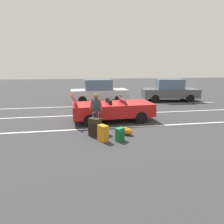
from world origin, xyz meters
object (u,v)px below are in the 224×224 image
Objects in this scene: duffel_bag at (126,131)px; parked_sedan_far at (99,91)px; convertible_car at (116,110)px; traveler_person at (96,110)px; parked_sedan_near at (170,90)px; suitcase_medium_bright at (103,133)px; suitcase_small_carryon at (120,134)px; suitcase_large_black at (95,127)px.

parked_sedan_far is (-0.29, 8.01, 0.73)m from duffel_bag.
traveler_person reaches higher than convertible_car.
parked_sedan_near is (5.55, 5.35, 0.30)m from convertible_car.
convertible_car is 3.02m from suitcase_medium_bright.
suitcase_medium_bright is at bearing -96.01° from parked_sedan_far.
convertible_car is 1.98m from traveler_person.
traveler_person is at bearing 64.46° from suitcase_medium_bright.
suitcase_small_carryon is at bearing -100.76° from convertible_car.
suitcase_medium_bright is 1.42m from traveler_person.
traveler_person is (-1.16, 0.70, 0.77)m from duffel_bag.
convertible_car reaches higher than suitcase_small_carryon.
convertible_car is 5.77m from parked_sedan_far.
parked_sedan_far is at bearing 90.33° from convertible_car.
convertible_car is 8.54× the size of suitcase_small_carryon.
suitcase_large_black is 1.14m from suitcase_small_carryon.
parked_sedan_far is at bearing 53.48° from suitcase_medium_bright.
suitcase_large_black is at bearing -123.88° from parked_sedan_near.
suitcase_large_black is at bearing -123.48° from convertible_car.
suitcase_small_carryon is 0.11× the size of parked_sedan_near.
parked_sedan_near is 1.04× the size of parked_sedan_far.
duffel_bag is (1.03, 0.57, -0.15)m from suitcase_medium_bright.
duffel_bag is at bearing 128.00° from suitcase_large_black.
duffel_bag is at bearing -89.02° from parked_sedan_far.
convertible_car is 0.91× the size of parked_sedan_near.
duffel_bag is 0.15× the size of parked_sedan_far.
suitcase_medium_bright is 1.18m from duffel_bag.
suitcase_large_black is 0.21× the size of parked_sedan_near.
convertible_car is at bearing 132.71° from suitcase_small_carryon.
suitcase_large_black is (-1.31, -2.21, -0.22)m from convertible_car.
suitcase_small_carryon is 8.67m from parked_sedan_far.
traveler_person reaches higher than suitcase_medium_bright.
suitcase_medium_bright is 0.13× the size of parked_sedan_near.
suitcase_small_carryon is (0.64, -0.07, -0.06)m from suitcase_medium_bright.
parked_sedan_far is at bearing 92.10° from duffel_bag.
traveler_person is at bearing 148.98° from duffel_bag.
duffel_bag is at bearing -102.42° from traveler_person.
parked_sedan_near is at bearing 177.66° from suitcase_large_black.
suitcase_medium_bright is 10.52m from parked_sedan_near.
duffel_bag is at bearing -93.30° from convertible_car.
parked_sedan_near is at bearing -25.70° from traveler_person.
convertible_car is 2.57m from suitcase_large_black.
duffel_bag is at bearing 109.73° from suitcase_small_carryon.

